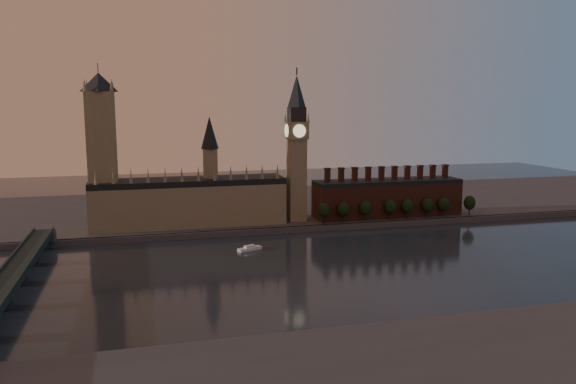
# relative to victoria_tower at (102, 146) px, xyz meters

# --- Properties ---
(ground) EXTENTS (900.00, 900.00, 0.00)m
(ground) POSITION_rel_victoria_tower_xyz_m (120.00, -115.00, -59.09)
(ground) COLOR black
(ground) RESTS_ON ground
(north_bank) EXTENTS (900.00, 182.00, 4.00)m
(north_bank) POSITION_rel_victoria_tower_xyz_m (120.00, 63.04, -57.09)
(north_bank) COLOR #404044
(north_bank) RESTS_ON ground
(palace_of_westminster) EXTENTS (130.00, 30.30, 74.00)m
(palace_of_westminster) POSITION_rel_victoria_tower_xyz_m (55.59, -0.09, -37.46)
(palace_of_westminster) COLOR #7F775A
(palace_of_westminster) RESTS_ON north_bank
(victoria_tower) EXTENTS (24.00, 24.00, 108.00)m
(victoria_tower) POSITION_rel_victoria_tower_xyz_m (0.00, 0.00, 0.00)
(victoria_tower) COLOR #7F775A
(victoria_tower) RESTS_ON north_bank
(big_ben) EXTENTS (15.00, 15.00, 107.00)m
(big_ben) POSITION_rel_victoria_tower_xyz_m (130.00, -5.00, -2.26)
(big_ben) COLOR #7F775A
(big_ben) RESTS_ON north_bank
(chimney_block) EXTENTS (110.00, 25.00, 37.00)m
(chimney_block) POSITION_rel_victoria_tower_xyz_m (200.00, -5.00, -41.27)
(chimney_block) COLOR #532820
(chimney_block) RESTS_ON north_bank
(embankment_tree_0) EXTENTS (8.60, 8.60, 14.88)m
(embankment_tree_0) POSITION_rel_victoria_tower_xyz_m (144.90, -21.45, -45.62)
(embankment_tree_0) COLOR black
(embankment_tree_0) RESTS_ON north_bank
(embankment_tree_1) EXTENTS (8.60, 8.60, 14.88)m
(embankment_tree_1) POSITION_rel_victoria_tower_xyz_m (159.51, -20.33, -45.62)
(embankment_tree_1) COLOR black
(embankment_tree_1) RESTS_ON north_bank
(embankment_tree_2) EXTENTS (8.60, 8.60, 14.88)m
(embankment_tree_2) POSITION_rel_victoria_tower_xyz_m (176.48, -19.82, -45.62)
(embankment_tree_2) COLOR black
(embankment_tree_2) RESTS_ON north_bank
(embankment_tree_3) EXTENTS (8.60, 8.60, 14.88)m
(embankment_tree_3) POSITION_rel_victoria_tower_xyz_m (195.39, -20.22, -45.62)
(embankment_tree_3) COLOR black
(embankment_tree_3) RESTS_ON north_bank
(embankment_tree_4) EXTENTS (8.60, 8.60, 14.88)m
(embankment_tree_4) POSITION_rel_victoria_tower_xyz_m (208.57, -20.58, -45.62)
(embankment_tree_4) COLOR black
(embankment_tree_4) RESTS_ON north_bank
(embankment_tree_5) EXTENTS (8.60, 8.60, 14.88)m
(embankment_tree_5) POSITION_rel_victoria_tower_xyz_m (224.96, -19.80, -45.62)
(embankment_tree_5) COLOR black
(embankment_tree_5) RESTS_ON north_bank
(embankment_tree_6) EXTENTS (8.60, 8.60, 14.88)m
(embankment_tree_6) POSITION_rel_victoria_tower_xyz_m (238.19, -19.94, -45.62)
(embankment_tree_6) COLOR black
(embankment_tree_6) RESTS_ON north_bank
(embankment_tree_7) EXTENTS (8.60, 8.60, 14.88)m
(embankment_tree_7) POSITION_rel_victoria_tower_xyz_m (259.65, -20.26, -45.62)
(embankment_tree_7) COLOR black
(embankment_tree_7) RESTS_ON north_bank
(westminster_bridge) EXTENTS (14.00, 200.00, 11.55)m
(westminster_bridge) POSITION_rel_victoria_tower_xyz_m (-35.00, -117.70, -51.65)
(westminster_bridge) COLOR #1A2925
(westminster_bridge) RESTS_ON ground
(river_boat) EXTENTS (15.49, 9.50, 2.99)m
(river_boat) POSITION_rel_victoria_tower_xyz_m (84.80, -63.09, -57.94)
(river_boat) COLOR silver
(river_boat) RESTS_ON ground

